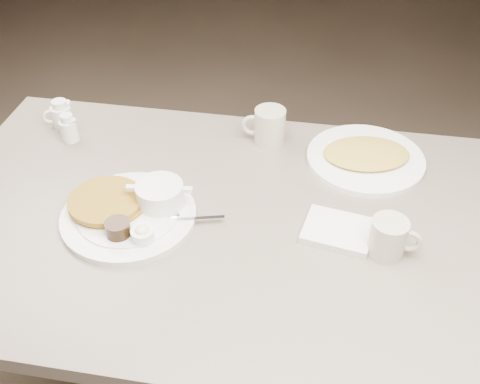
% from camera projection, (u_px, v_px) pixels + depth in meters
% --- Properties ---
extents(diner_table, '(1.50, 0.90, 0.75)m').
position_uv_depth(diner_table, '(239.00, 270.00, 1.46)').
color(diner_table, slate).
rests_on(diner_table, ground).
extents(main_plate, '(0.40, 0.35, 0.07)m').
position_uv_depth(main_plate, '(131.00, 208.00, 1.35)').
color(main_plate, silver).
rests_on(main_plate, diner_table).
extents(coffee_mug_near, '(0.12, 0.09, 0.09)m').
position_uv_depth(coffee_mug_near, '(389.00, 237.00, 1.24)').
color(coffee_mug_near, '#B8B1A0').
rests_on(coffee_mug_near, diner_table).
extents(napkin, '(0.17, 0.15, 0.02)m').
position_uv_depth(napkin, '(338.00, 231.00, 1.31)').
color(napkin, silver).
rests_on(napkin, diner_table).
extents(coffee_mug_far, '(0.12, 0.09, 0.10)m').
position_uv_depth(coffee_mug_far, '(269.00, 126.00, 1.57)').
color(coffee_mug_far, '#BCB7A0').
rests_on(coffee_mug_far, diner_table).
extents(creamer_left, '(0.08, 0.07, 0.08)m').
position_uv_depth(creamer_left, '(61.00, 114.00, 1.64)').
color(creamer_left, white).
rests_on(creamer_left, diner_table).
extents(creamer_right, '(0.07, 0.06, 0.08)m').
position_uv_depth(creamer_right, '(69.00, 129.00, 1.59)').
color(creamer_right, white).
rests_on(creamer_right, diner_table).
extents(hash_plate, '(0.37, 0.37, 0.04)m').
position_uv_depth(hash_plate, '(366.00, 157.00, 1.52)').
color(hash_plate, white).
rests_on(hash_plate, diner_table).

